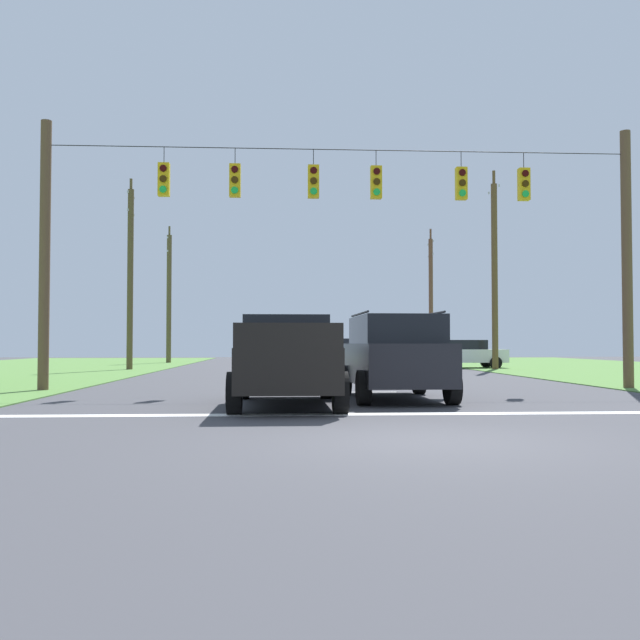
{
  "coord_description": "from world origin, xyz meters",
  "views": [
    {
      "loc": [
        -1.96,
        -9.65,
        1.33
      ],
      "look_at": [
        -0.73,
        11.65,
        2.04
      ],
      "focal_mm": 39.62,
      "sensor_mm": 36.0,
      "label": 1
    }
  ],
  "objects_px": {
    "utility_pole_far_left": "(169,296)",
    "distant_car_oncoming": "(342,357)",
    "utility_pole_mid_left": "(130,275)",
    "distant_car_crossing_white": "(465,354)",
    "utility_pole_mid_right": "(495,273)",
    "overhead_signal_span": "(344,238)",
    "pickup_truck": "(286,360)",
    "suv_black": "(394,355)",
    "utility_pole_far_right": "(431,297)"
  },
  "relations": [
    {
      "from": "utility_pole_far_left",
      "to": "utility_pole_mid_left",
      "type": "bearing_deg",
      "value": -89.98
    },
    {
      "from": "suv_black",
      "to": "utility_pole_mid_left",
      "type": "height_order",
      "value": "utility_pole_mid_left"
    },
    {
      "from": "overhead_signal_span",
      "to": "utility_pole_far_left",
      "type": "bearing_deg",
      "value": 108.33
    },
    {
      "from": "distant_car_oncoming",
      "to": "utility_pole_mid_left",
      "type": "bearing_deg",
      "value": 139.39
    },
    {
      "from": "utility_pole_mid_right",
      "to": "utility_pole_far_left",
      "type": "relative_size",
      "value": 1.09
    },
    {
      "from": "utility_pole_mid_right",
      "to": "utility_pole_mid_left",
      "type": "height_order",
      "value": "utility_pole_mid_right"
    },
    {
      "from": "overhead_signal_span",
      "to": "distant_car_crossing_white",
      "type": "xyz_separation_m",
      "value": [
        8.11,
        17.2,
        -3.61
      ]
    },
    {
      "from": "pickup_truck",
      "to": "utility_pole_mid_right",
      "type": "xyz_separation_m",
      "value": [
        10.82,
        20.03,
        3.94
      ]
    },
    {
      "from": "pickup_truck",
      "to": "distant_car_oncoming",
      "type": "relative_size",
      "value": 1.24
    },
    {
      "from": "distant_car_crossing_white",
      "to": "distant_car_oncoming",
      "type": "bearing_deg",
      "value": -127.04
    },
    {
      "from": "utility_pole_mid_right",
      "to": "overhead_signal_span",
      "type": "bearing_deg",
      "value": -121.18
    },
    {
      "from": "suv_black",
      "to": "utility_pole_mid_left",
      "type": "xyz_separation_m",
      "value": [
        -10.28,
        19.33,
        3.75
      ]
    },
    {
      "from": "utility_pole_mid_right",
      "to": "utility_pole_far_right",
      "type": "height_order",
      "value": "utility_pole_mid_right"
    },
    {
      "from": "utility_pole_mid_right",
      "to": "utility_pole_mid_left",
      "type": "distance_m",
      "value": 18.53
    },
    {
      "from": "utility_pole_mid_right",
      "to": "pickup_truck",
      "type": "bearing_deg",
      "value": -118.39
    },
    {
      "from": "utility_pole_far_right",
      "to": "pickup_truck",
      "type": "bearing_deg",
      "value": -107.18
    },
    {
      "from": "distant_car_crossing_white",
      "to": "pickup_truck",
      "type": "bearing_deg",
      "value": -113.89
    },
    {
      "from": "utility_pole_mid_left",
      "to": "pickup_truck",
      "type": "bearing_deg",
      "value": -69.69
    },
    {
      "from": "distant_car_oncoming",
      "to": "utility_pole_mid_right",
      "type": "bearing_deg",
      "value": 42.56
    },
    {
      "from": "utility_pole_mid_left",
      "to": "utility_pole_far_left",
      "type": "height_order",
      "value": "utility_pole_mid_left"
    },
    {
      "from": "utility_pole_far_left",
      "to": "utility_pole_far_right",
      "type": "bearing_deg",
      "value": 3.93
    },
    {
      "from": "overhead_signal_span",
      "to": "utility_pole_mid_right",
      "type": "bearing_deg",
      "value": 58.82
    },
    {
      "from": "distant_car_crossing_white",
      "to": "utility_pole_far_right",
      "type": "height_order",
      "value": "utility_pole_far_right"
    },
    {
      "from": "suv_black",
      "to": "utility_pole_far_left",
      "type": "bearing_deg",
      "value": 107.86
    },
    {
      "from": "overhead_signal_span",
      "to": "utility_pole_far_left",
      "type": "distance_m",
      "value": 29.9
    },
    {
      "from": "distant_car_oncoming",
      "to": "utility_pole_mid_right",
      "type": "xyz_separation_m",
      "value": [
        8.52,
        7.83,
        4.12
      ]
    },
    {
      "from": "distant_car_crossing_white",
      "to": "utility_pole_far_left",
      "type": "height_order",
      "value": "utility_pole_far_left"
    },
    {
      "from": "overhead_signal_span",
      "to": "utility_pole_far_right",
      "type": "xyz_separation_m",
      "value": [
        8.99,
        29.64,
        0.28
      ]
    },
    {
      "from": "utility_pole_mid_left",
      "to": "suv_black",
      "type": "bearing_deg",
      "value": -61.99
    },
    {
      "from": "utility_pole_far_right",
      "to": "utility_pole_mid_left",
      "type": "height_order",
      "value": "utility_pole_mid_left"
    },
    {
      "from": "overhead_signal_span",
      "to": "distant_car_crossing_white",
      "type": "bearing_deg",
      "value": 64.76
    },
    {
      "from": "utility_pole_mid_right",
      "to": "utility_pole_far_right",
      "type": "bearing_deg",
      "value": 90.49
    },
    {
      "from": "overhead_signal_span",
      "to": "suv_black",
      "type": "relative_size",
      "value": 3.55
    },
    {
      "from": "utility_pole_far_left",
      "to": "distant_car_oncoming",
      "type": "bearing_deg",
      "value": -64.71
    },
    {
      "from": "utility_pole_far_right",
      "to": "distant_car_oncoming",
      "type": "bearing_deg",
      "value": -110.55
    },
    {
      "from": "pickup_truck",
      "to": "suv_black",
      "type": "height_order",
      "value": "suv_black"
    },
    {
      "from": "utility_pole_mid_right",
      "to": "utility_pole_mid_left",
      "type": "xyz_separation_m",
      "value": [
        -18.51,
        0.73,
        -0.09
      ]
    },
    {
      "from": "pickup_truck",
      "to": "distant_car_crossing_white",
      "type": "bearing_deg",
      "value": 66.11
    },
    {
      "from": "distant_car_crossing_white",
      "to": "utility_pole_mid_left",
      "type": "bearing_deg",
      "value": -175.42
    },
    {
      "from": "utility_pole_mid_right",
      "to": "utility_pole_mid_left",
      "type": "bearing_deg",
      "value": 177.73
    },
    {
      "from": "overhead_signal_span",
      "to": "pickup_truck",
      "type": "distance_m",
      "value": 6.28
    },
    {
      "from": "utility_pole_far_right",
      "to": "utility_pole_far_left",
      "type": "height_order",
      "value": "utility_pole_far_right"
    },
    {
      "from": "utility_pole_mid_right",
      "to": "suv_black",
      "type": "bearing_deg",
      "value": -113.88
    },
    {
      "from": "utility_pole_far_right",
      "to": "utility_pole_far_left",
      "type": "distance_m",
      "value": 18.43
    },
    {
      "from": "distant_car_crossing_white",
      "to": "utility_pole_mid_left",
      "type": "height_order",
      "value": "utility_pole_mid_left"
    },
    {
      "from": "distant_car_oncoming",
      "to": "overhead_signal_span",
      "type": "bearing_deg",
      "value": -94.65
    },
    {
      "from": "distant_car_oncoming",
      "to": "utility_pole_far_right",
      "type": "relative_size",
      "value": 0.46
    },
    {
      "from": "distant_car_oncoming",
      "to": "utility_pole_mid_right",
      "type": "distance_m",
      "value": 12.29
    },
    {
      "from": "utility_pole_mid_right",
      "to": "utility_pole_far_left",
      "type": "height_order",
      "value": "utility_pole_mid_right"
    },
    {
      "from": "distant_car_crossing_white",
      "to": "utility_pole_far_right",
      "type": "xyz_separation_m",
      "value": [
        0.88,
        12.45,
        3.9
      ]
    }
  ]
}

